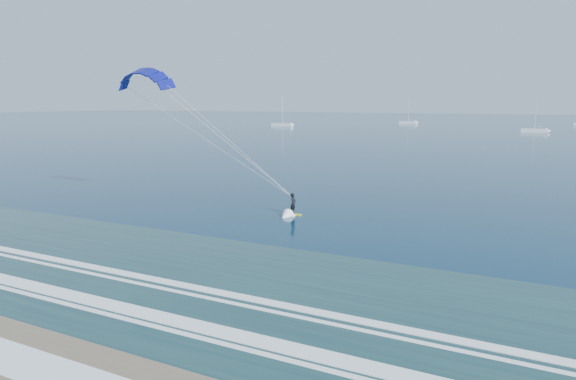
% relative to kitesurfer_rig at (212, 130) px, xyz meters
% --- Properties ---
extents(ground, '(900.00, 900.00, 0.00)m').
position_rel_kitesurfer_rig_xyz_m(ground, '(11.23, -27.48, -7.69)').
color(ground, '#082C47').
rests_on(ground, ground).
extents(kitesurfer_rig, '(20.09, 4.79, 14.67)m').
position_rel_kitesurfer_rig_xyz_m(kitesurfer_rig, '(0.00, 0.00, 0.00)').
color(kitesurfer_rig, '#AFC617').
rests_on(kitesurfer_rig, ground).
extents(sailboat_0, '(9.48, 2.40, 12.78)m').
position_rel_kitesurfer_rig_xyz_m(sailboat_0, '(-72.83, 153.38, -7.00)').
color(sailboat_0, white).
rests_on(sailboat_0, ground).
extents(sailboat_1, '(8.18, 2.40, 11.10)m').
position_rel_kitesurfer_rig_xyz_m(sailboat_1, '(-31.21, 200.95, -7.02)').
color(sailboat_1, white).
rests_on(sailboat_1, ground).
extents(sailboat_2, '(8.39, 2.40, 11.68)m').
position_rel_kitesurfer_rig_xyz_m(sailboat_2, '(23.67, 153.58, -7.01)').
color(sailboat_2, white).
rests_on(sailboat_2, ground).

